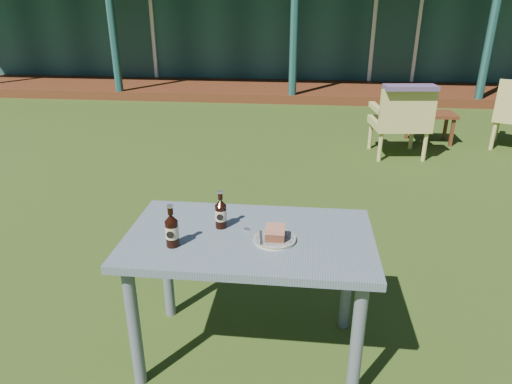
# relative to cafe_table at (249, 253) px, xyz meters

# --- Properties ---
(ground) EXTENTS (80.00, 80.00, 0.00)m
(ground) POSITION_rel_cafe_table_xyz_m (0.00, 1.60, -0.62)
(ground) COLOR #334916
(pavilion) EXTENTS (15.80, 8.30, 3.45)m
(pavilion) POSITION_rel_cafe_table_xyz_m (-0.00, 10.99, 0.99)
(pavilion) COLOR #19423F
(pavilion) RESTS_ON ground
(cafe_table) EXTENTS (1.20, 0.70, 0.72)m
(cafe_table) POSITION_rel_cafe_table_xyz_m (0.00, 0.00, 0.00)
(cafe_table) COLOR slate
(cafe_table) RESTS_ON ground
(plate) EXTENTS (0.20, 0.20, 0.01)m
(plate) POSITION_rel_cafe_table_xyz_m (0.13, -0.04, 0.11)
(plate) COLOR silver
(plate) RESTS_ON cafe_table
(cake_slice) EXTENTS (0.09, 0.09, 0.06)m
(cake_slice) POSITION_rel_cafe_table_xyz_m (0.13, -0.05, 0.15)
(cake_slice) COLOR #5A2F1C
(cake_slice) RESTS_ON plate
(fork) EXTENTS (0.03, 0.14, 0.00)m
(fork) POSITION_rel_cafe_table_xyz_m (0.06, -0.05, 0.12)
(fork) COLOR silver
(fork) RESTS_ON plate
(cola_bottle_near) EXTENTS (0.06, 0.06, 0.20)m
(cola_bottle_near) POSITION_rel_cafe_table_xyz_m (-0.15, 0.07, 0.18)
(cola_bottle_near) COLOR black
(cola_bottle_near) RESTS_ON cafe_table
(cola_bottle_far) EXTENTS (0.06, 0.06, 0.21)m
(cola_bottle_far) POSITION_rel_cafe_table_xyz_m (-0.34, -0.14, 0.18)
(cola_bottle_far) COLOR black
(cola_bottle_far) RESTS_ON cafe_table
(bottle_cap) EXTENTS (0.03, 0.03, 0.01)m
(bottle_cap) POSITION_rel_cafe_table_xyz_m (-0.02, 0.05, 0.11)
(bottle_cap) COLOR silver
(bottle_cap) RESTS_ON cafe_table
(armchair_left) EXTENTS (0.68, 0.65, 0.84)m
(armchair_left) POSITION_rel_cafe_table_xyz_m (1.38, 3.49, -0.15)
(armchair_left) COLOR tan
(armchair_left) RESTS_ON ground
(floral_throw) EXTENTS (0.60, 0.29, 0.05)m
(floral_throw) POSITION_rel_cafe_table_xyz_m (1.40, 3.32, 0.25)
(floral_throw) COLOR #564166
(floral_throw) RESTS_ON armchair_left
(side_table) EXTENTS (0.60, 0.40, 0.40)m
(side_table) POSITION_rel_cafe_table_xyz_m (1.89, 4.16, -0.28)
(side_table) COLOR #542814
(side_table) RESTS_ON ground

